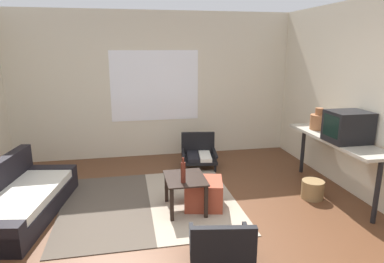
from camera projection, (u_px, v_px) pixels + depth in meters
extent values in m
plane|color=#56331E|center=(182.00, 237.00, 3.76)|extent=(7.80, 7.80, 0.00)
cube|color=beige|center=(155.00, 86.00, 6.34)|extent=(5.60, 0.12, 2.70)
cube|color=white|center=(155.00, 86.00, 6.28)|extent=(1.63, 0.01, 1.30)
cube|color=#4C4238|center=(106.00, 207.00, 4.45)|extent=(1.16, 2.13, 0.01)
cube|color=gray|center=(192.00, 200.00, 4.66)|extent=(1.16, 2.13, 0.01)
cube|color=black|center=(24.00, 207.00, 4.21)|extent=(1.08, 1.94, 0.23)
cube|color=beige|center=(25.00, 195.00, 4.17)|extent=(0.95, 1.75, 0.10)
cube|color=black|center=(49.00, 178.00, 4.99)|extent=(0.80, 0.31, 0.35)
cube|color=black|center=(185.00, 178.00, 4.28)|extent=(0.50, 0.62, 0.02)
cube|color=black|center=(166.00, 187.00, 4.55)|extent=(0.04, 0.04, 0.43)
cube|color=black|center=(197.00, 185.00, 4.63)|extent=(0.04, 0.04, 0.43)
cube|color=black|center=(172.00, 205.00, 4.04)|extent=(0.04, 0.04, 0.43)
cube|color=black|center=(206.00, 202.00, 4.12)|extent=(0.04, 0.04, 0.43)
cylinder|color=black|center=(215.00, 168.00, 5.69)|extent=(0.04, 0.04, 0.13)
cylinder|color=black|center=(185.00, 169.00, 5.67)|extent=(0.04, 0.04, 0.13)
cylinder|color=black|center=(212.00, 159.00, 6.18)|extent=(0.04, 0.04, 0.13)
cylinder|color=black|center=(184.00, 159.00, 6.15)|extent=(0.04, 0.04, 0.13)
cube|color=black|center=(199.00, 159.00, 5.90)|extent=(0.67, 0.66, 0.05)
cube|color=silver|center=(205.00, 156.00, 5.87)|extent=(0.27, 0.54, 0.06)
cube|color=black|center=(193.00, 156.00, 5.86)|extent=(0.27, 0.54, 0.06)
cube|color=black|center=(198.00, 143.00, 6.10)|extent=(0.60, 0.15, 0.39)
cube|color=black|center=(215.00, 152.00, 5.89)|extent=(0.12, 0.58, 0.04)
cube|color=black|center=(183.00, 153.00, 5.86)|extent=(0.12, 0.58, 0.04)
cylinder|color=black|center=(193.00, 244.00, 3.48)|extent=(0.04, 0.04, 0.15)
cylinder|color=black|center=(242.00, 244.00, 3.50)|extent=(0.04, 0.04, 0.15)
cube|color=black|center=(220.00, 248.00, 3.25)|extent=(0.67, 0.62, 0.05)
cube|color=silver|center=(209.00, 242.00, 3.25)|extent=(0.27, 0.49, 0.06)
cube|color=brown|center=(231.00, 242.00, 3.26)|extent=(0.27, 0.49, 0.06)
cube|color=black|center=(223.00, 244.00, 2.98)|extent=(0.59, 0.17, 0.33)
cube|color=black|center=(192.00, 238.00, 3.21)|extent=(0.13, 0.53, 0.04)
cube|color=black|center=(249.00, 237.00, 3.23)|extent=(0.13, 0.53, 0.04)
cube|color=#993D28|center=(204.00, 193.00, 4.43)|extent=(0.58, 0.58, 0.37)
cube|color=#B2AD9E|center=(337.00, 139.00, 4.69)|extent=(0.48, 1.85, 0.04)
cylinder|color=black|center=(377.00, 192.00, 3.97)|extent=(0.06, 0.06, 0.79)
cylinder|color=black|center=(303.00, 150.00, 5.61)|extent=(0.06, 0.06, 0.79)
cube|color=black|center=(348.00, 127.00, 4.43)|extent=(0.51, 0.43, 0.41)
cube|color=black|center=(331.00, 126.00, 4.38)|extent=(0.01, 0.34, 0.29)
cylinder|color=#935B38|center=(318.00, 122.00, 5.12)|extent=(0.24, 0.24, 0.23)
cylinder|color=#935B38|center=(319.00, 111.00, 5.08)|extent=(0.11, 0.11, 0.10)
cylinder|color=#5B2319|center=(183.00, 172.00, 4.09)|extent=(0.06, 0.06, 0.26)
cylinder|color=#5B2319|center=(183.00, 160.00, 4.06)|extent=(0.03, 0.03, 0.06)
cylinder|color=olive|center=(313.00, 189.00, 4.70)|extent=(0.31, 0.31, 0.25)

